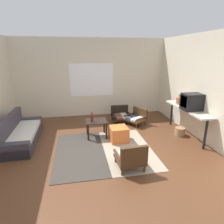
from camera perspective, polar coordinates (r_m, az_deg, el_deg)
ground_plane at (r=4.41m, az=-2.19°, el=-12.83°), size 7.80×7.80×0.00m
far_wall_with_window at (r=6.91m, az=-6.11°, el=10.02°), size 5.60×0.13×2.70m
side_wall_right at (r=5.25m, az=27.29°, el=5.92°), size 0.12×6.60×2.70m
area_rug at (r=4.61m, az=-2.37°, el=-11.31°), size 2.24×2.13×0.01m
couch at (r=5.45m, az=-25.66°, el=-5.96°), size 0.72×1.90×0.70m
coffee_table at (r=5.20m, az=-4.66°, el=-3.64°), size 0.56×0.50×0.46m
armchair_by_window at (r=6.42m, az=2.59°, el=-0.79°), size 0.60×0.59×0.49m
armchair_striped_foreground at (r=3.84m, az=5.67°, el=-13.38°), size 0.57×0.59×0.57m
armchair_corner at (r=6.19m, az=7.36°, el=-1.49°), size 0.74×0.75×0.51m
ottoman_orange at (r=4.99m, az=1.97°, el=-6.58°), size 0.47×0.47×0.39m
console_shelf at (r=5.56m, az=21.50°, el=0.30°), size 0.40×1.79×0.79m
crt_television at (r=5.35m, az=22.75°, el=2.82°), size 0.50×0.38×0.43m
clay_vase at (r=5.88m, az=19.45°, el=3.32°), size 0.21×0.21×0.28m
glass_bottle at (r=5.07m, az=-6.00°, el=-1.73°), size 0.07×0.07×0.26m
wicker_basket at (r=5.67m, az=19.56°, el=-5.49°), size 0.27×0.27×0.23m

